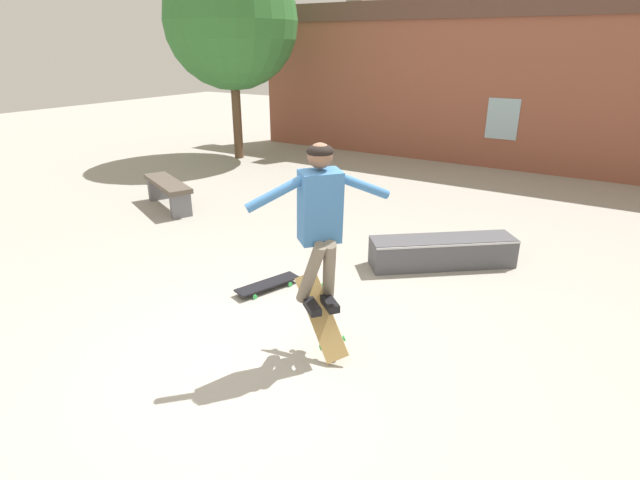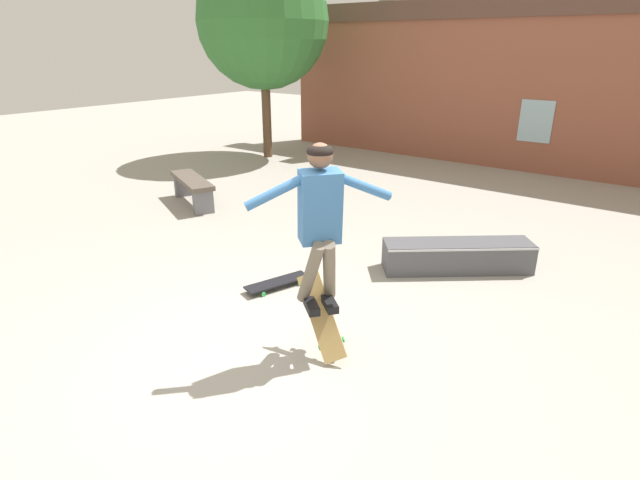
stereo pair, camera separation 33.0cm
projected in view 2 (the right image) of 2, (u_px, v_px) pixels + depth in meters
The scene contains 8 objects.
ground_plane at pixel (259, 353), 4.69m from camera, with size 40.00×40.00×0.00m, color #A39E93.
building_backdrop at pixel (544, 83), 10.74m from camera, with size 13.94×0.52×4.76m.
tree_left at pixel (263, 21), 11.71m from camera, with size 3.11×3.11×4.77m.
park_bench at pixel (192, 186), 8.92m from camera, with size 1.51×0.96×0.49m.
skate_ledge at pixel (457, 256), 6.37m from camera, with size 1.74×1.53×0.38m.
skater at pixel (320, 214), 4.19m from camera, with size 0.86×1.04×1.49m.
skateboard_flipping at pixel (322, 316), 4.59m from camera, with size 0.67×0.39×0.72m.
skateboard_resting at pixel (277, 282), 5.94m from camera, with size 0.45×0.82×0.08m.
Camera 2 is at (2.85, -2.83, 2.72)m, focal length 28.00 mm.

